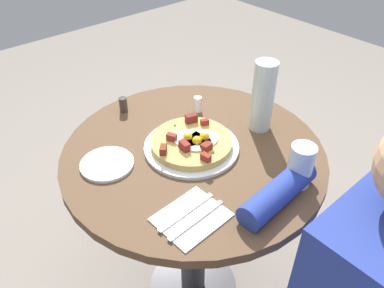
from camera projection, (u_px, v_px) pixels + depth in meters
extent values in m
plane|color=gray|center=(193.00, 287.00, 1.64)|extent=(6.00, 6.00, 0.00)
cylinder|color=brown|center=(193.00, 153.00, 1.19)|extent=(0.81, 0.81, 0.03)
cylinder|color=#333338|center=(193.00, 232.00, 1.42)|extent=(0.10, 0.10, 0.72)
cylinder|color=#333338|center=(193.00, 285.00, 1.63)|extent=(0.36, 0.36, 0.02)
cube|color=navy|center=(373.00, 282.00, 0.89)|extent=(0.38, 0.22, 0.48)
cylinder|color=navy|center=(278.00, 193.00, 0.99)|extent=(0.26, 0.09, 0.07)
cylinder|color=white|center=(191.00, 147.00, 1.18)|extent=(0.29, 0.29, 0.01)
cylinder|color=tan|center=(191.00, 143.00, 1.17)|extent=(0.25, 0.25, 0.02)
cylinder|color=white|center=(188.00, 138.00, 1.16)|extent=(0.09, 0.09, 0.01)
sphere|color=yellow|center=(188.00, 137.00, 1.16)|extent=(0.03, 0.03, 0.03)
cylinder|color=white|center=(196.00, 143.00, 1.14)|extent=(0.09, 0.09, 0.01)
sphere|color=yellow|center=(196.00, 141.00, 1.14)|extent=(0.03, 0.03, 0.03)
cylinder|color=white|center=(205.00, 138.00, 1.16)|extent=(0.08, 0.08, 0.01)
sphere|color=yellow|center=(205.00, 137.00, 1.16)|extent=(0.03, 0.03, 0.03)
cube|color=maroon|center=(207.00, 147.00, 1.11)|extent=(0.03, 0.02, 0.02)
cube|color=brown|center=(204.00, 146.00, 1.12)|extent=(0.03, 0.02, 0.02)
cube|color=maroon|center=(206.00, 157.00, 1.08)|extent=(0.02, 0.03, 0.02)
cube|color=maroon|center=(185.00, 146.00, 1.12)|extent=(0.02, 0.04, 0.03)
cube|color=maroon|center=(172.00, 137.00, 1.15)|extent=(0.03, 0.03, 0.02)
cube|color=maroon|center=(191.00, 118.00, 1.23)|extent=(0.04, 0.03, 0.03)
cube|color=maroon|center=(205.00, 122.00, 1.22)|extent=(0.03, 0.02, 0.02)
cube|color=maroon|center=(163.00, 150.00, 1.10)|extent=(0.04, 0.03, 0.02)
cube|color=#387F2D|center=(197.00, 137.00, 1.17)|extent=(0.01, 0.01, 0.00)
cube|color=#387F2D|center=(214.00, 152.00, 1.11)|extent=(0.01, 0.01, 0.00)
cube|color=#387F2D|center=(175.00, 125.00, 1.22)|extent=(0.01, 0.00, 0.00)
cylinder|color=white|center=(107.00, 164.00, 1.12)|extent=(0.16, 0.16, 0.01)
cube|color=white|center=(191.00, 217.00, 0.96)|extent=(0.18, 0.15, 0.00)
cube|color=silver|center=(196.00, 220.00, 0.95)|extent=(0.18, 0.02, 0.00)
cube|color=silver|center=(186.00, 212.00, 0.97)|extent=(0.18, 0.02, 0.00)
cylinder|color=silver|center=(300.00, 165.00, 1.02)|extent=(0.07, 0.07, 0.13)
cylinder|color=silver|center=(263.00, 96.00, 1.20)|extent=(0.07, 0.07, 0.23)
cylinder|color=white|center=(198.00, 104.00, 1.33)|extent=(0.03, 0.03, 0.06)
cylinder|color=#3F3833|center=(123.00, 105.00, 1.33)|extent=(0.03, 0.03, 0.05)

